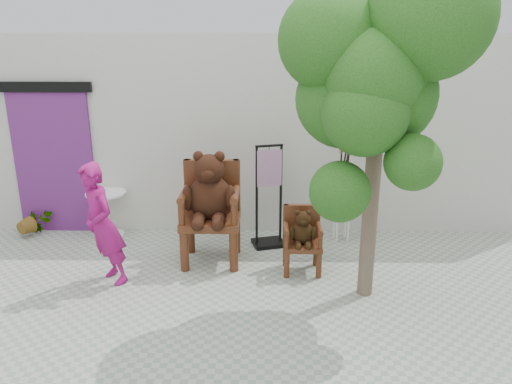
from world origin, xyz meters
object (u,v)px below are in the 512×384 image
cafe_table (107,209)px  display_stand (269,208)px  chair_big (210,199)px  stool_bucket (343,199)px  person (103,225)px  tree (377,75)px  chair_small (302,234)px

cafe_table → display_stand: (2.46, -0.32, 0.14)m
cafe_table → chair_big: bearing=-26.7°
display_stand → stool_bucket: 1.13m
person → cafe_table: size_ratio=2.22×
chair_big → tree: tree is taller
stool_bucket → tree: tree is taller
chair_small → tree: 2.35m
chair_big → cafe_table: chair_big is taller
display_stand → tree: (1.04, -1.72, 2.01)m
person → tree: 3.60m
stool_bucket → display_stand: bearing=-168.0°
chair_small → stool_bucket: 1.25m
chair_small → display_stand: bearing=117.9°
chair_small → tree: (0.61, -0.91, 2.08)m
chair_small → tree: bearing=-55.8°
person → cafe_table: person is taller
person → stool_bucket: person is taller
cafe_table → tree: size_ratio=0.19×
person → display_stand: (2.02, 1.22, -0.20)m
cafe_table → stool_bucket: bearing=-1.4°
person → tree: tree is taller
cafe_table → stool_bucket: stool_bucket is taller
person → display_stand: bearing=78.0°
chair_big → person: size_ratio=0.99×
chair_big → display_stand: bearing=33.7°
chair_big → chair_small: chair_big is taller
display_stand → tree: 2.84m
tree → chair_big: bearing=146.9°
person → cafe_table: (-0.44, 1.53, -0.34)m
display_stand → tree: tree is taller
person → cafe_table: bearing=152.9°
display_stand → stool_bucket: bearing=-3.6°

